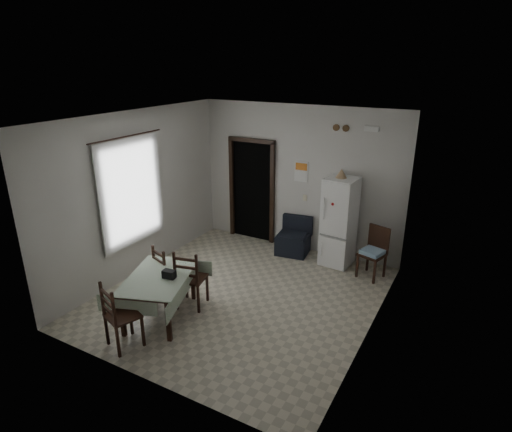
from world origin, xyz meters
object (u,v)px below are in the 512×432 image
object	(u,v)px
fridge	(339,222)
navy_seat	(293,236)
dining_table	(160,296)
dining_chair_near_head	(123,315)
corner_chair	(372,253)
dining_chair_far_left	(169,271)
dining_chair_far_right	(191,277)

from	to	relation	value
fridge	navy_seat	bearing A→B (deg)	-175.25
dining_table	navy_seat	bearing A→B (deg)	55.22
navy_seat	dining_chair_near_head	xyz separation A→B (m)	(-0.78, -3.80, 0.11)
dining_chair_near_head	corner_chair	bearing A→B (deg)	-104.53
navy_seat	dining_table	distance (m)	3.13
corner_chair	dining_table	world-z (taller)	corner_chair
corner_chair	dining_table	bearing A→B (deg)	-115.31
navy_seat	corner_chair	size ratio (longest dim) A/B	0.79
navy_seat	dining_table	size ratio (longest dim) A/B	0.56
fridge	dining_chair_far_left	bearing A→B (deg)	-124.30
navy_seat	dining_chair_far_left	distance (m)	2.71
dining_chair_far_right	dining_chair_far_left	bearing A→B (deg)	-19.85
navy_seat	dining_chair_far_left	world-z (taller)	dining_chair_far_left
dining_table	dining_chair_far_right	size ratio (longest dim) A/B	1.32
fridge	navy_seat	xyz separation A→B (m)	(-0.92, 0.00, -0.47)
dining_table	fridge	bearing A→B (deg)	40.50
corner_chair	navy_seat	bearing A→B (deg)	-172.26
fridge	dining_chair_near_head	world-z (taller)	fridge
dining_chair_far_left	dining_table	bearing A→B (deg)	135.20
corner_chair	dining_chair_near_head	size ratio (longest dim) A/B	0.97
dining_table	dining_chair_far_left	world-z (taller)	dining_chair_far_left
navy_seat	fridge	bearing A→B (deg)	-7.73
dining_chair_near_head	dining_table	bearing A→B (deg)	-67.13
fridge	dining_table	world-z (taller)	fridge
dining_chair_near_head	dining_chair_far_right	bearing A→B (deg)	-78.72
corner_chair	dining_chair_far_left	size ratio (longest dim) A/B	1.03
corner_chair	dining_chair_far_right	bearing A→B (deg)	-117.97
dining_chair_far_left	dining_chair_far_right	bearing A→B (deg)	-167.86
dining_chair_far_right	navy_seat	bearing A→B (deg)	-116.29
corner_chair	dining_chair_far_left	xyz separation A→B (m)	(-2.73, -2.23, -0.01)
navy_seat	corner_chair	xyz separation A→B (m)	(1.64, -0.25, 0.10)
fridge	navy_seat	distance (m)	1.03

